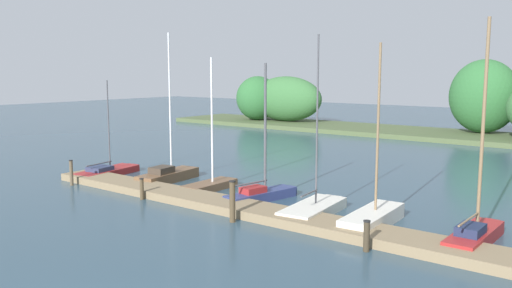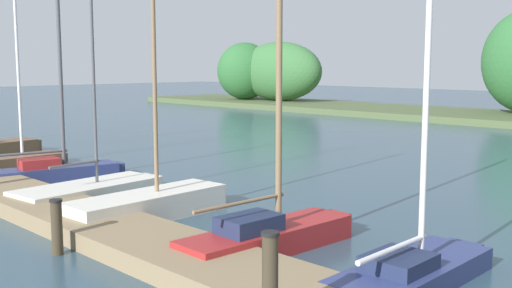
# 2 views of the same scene
# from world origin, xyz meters

# --- Properties ---
(dock_pier) EXTENTS (30.41, 1.80, 0.35)m
(dock_pier) POSITION_xyz_m (0.00, 10.90, 0.17)
(dock_pier) COLOR #847051
(dock_pier) RESTS_ON ground
(sailboat_2) EXTENTS (1.12, 3.23, 6.35)m
(sailboat_2) POSITION_xyz_m (-7.51, 13.30, 0.32)
(sailboat_2) COLOR brown
(sailboat_2) RESTS_ON ground
(sailboat_3) EXTENTS (1.54, 3.93, 6.05)m
(sailboat_3) POSITION_xyz_m (-4.21, 13.03, 0.38)
(sailboat_3) COLOR navy
(sailboat_3) RESTS_ON ground
(sailboat_4) EXTENTS (1.77, 4.09, 7.11)m
(sailboat_4) POSITION_xyz_m (-1.14, 12.46, 0.27)
(sailboat_4) COLOR silver
(sailboat_4) RESTS_ON ground
(sailboat_5) EXTENTS (1.35, 4.07, 6.71)m
(sailboat_5) POSITION_xyz_m (1.42, 12.50, 0.35)
(sailboat_5) COLOR silver
(sailboat_5) RESTS_ON ground
(sailboat_6) EXTENTS (1.03, 3.96, 7.41)m
(sailboat_6) POSITION_xyz_m (4.99, 12.64, 0.43)
(sailboat_6) COLOR maroon
(sailboat_6) RESTS_ON ground
(sailboat_7) EXTENTS (1.28, 3.59, 4.87)m
(sailboat_7) POSITION_xyz_m (7.77, 12.99, 0.27)
(sailboat_7) COLOR navy
(sailboat_7) RESTS_ON ground
(mooring_piling_3) EXTENTS (0.23, 0.23, 1.02)m
(mooring_piling_3) POSITION_xyz_m (2.48, 9.68, 0.51)
(mooring_piling_3) COLOR #3D3323
(mooring_piling_3) RESTS_ON ground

